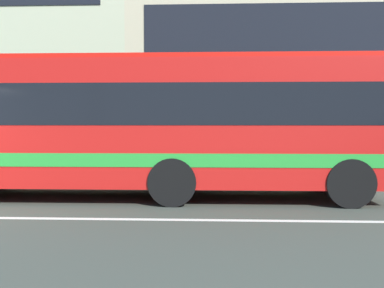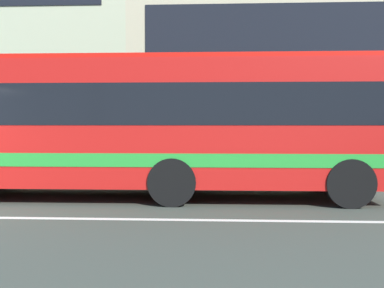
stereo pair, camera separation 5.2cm
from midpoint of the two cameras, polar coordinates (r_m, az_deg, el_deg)
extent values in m
cube|color=#BBB392|center=(23.53, 18.65, 9.76)|extent=(19.85, 8.52, 9.39)
cube|color=black|center=(19.61, 22.20, 13.39)|extent=(18.26, 0.04, 1.88)
cube|color=red|center=(10.61, -5.52, 2.53)|extent=(10.52, 2.52, 2.70)
cube|color=black|center=(10.61, -5.53, 4.72)|extent=(9.89, 2.54, 0.87)
cube|color=green|center=(10.63, -5.50, -1.48)|extent=(10.31, 2.54, 0.28)
cube|color=red|center=(10.70, -5.55, 10.11)|extent=(10.10, 2.12, 0.12)
cylinder|color=black|center=(9.47, -2.63, -4.76)|extent=(1.00, 0.28, 1.00)
cylinder|color=black|center=(11.74, -1.61, -3.33)|extent=(1.00, 0.28, 1.00)
cylinder|color=black|center=(9.83, 18.93, -4.63)|extent=(1.00, 0.28, 1.00)
cylinder|color=black|center=(12.03, 15.86, -3.28)|extent=(1.00, 0.28, 1.00)
camera|label=1|loc=(0.03, -90.15, -0.01)|focal=42.87mm
camera|label=2|loc=(0.03, 89.85, 0.01)|focal=42.87mm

